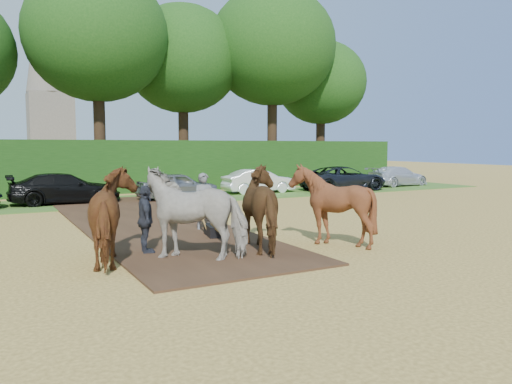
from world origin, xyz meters
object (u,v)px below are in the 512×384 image
at_px(parked_cars, 136,186).
at_px(plough_team, 233,210).
at_px(spectator_far, 146,220).
at_px(church, 48,53).

bearing_deg(parked_cars, plough_team, -94.65).
bearing_deg(spectator_far, parked_cars, -5.55).
relative_size(plough_team, parked_cars, 0.18).
relative_size(spectator_far, plough_team, 0.23).
distance_m(plough_team, church, 55.50).
bearing_deg(plough_team, spectator_far, 156.76).
relative_size(plough_team, church, 0.28).
bearing_deg(church, parked_cars, -91.23).
bearing_deg(parked_cars, spectator_far, -104.11).
bearing_deg(church, spectator_far, -94.21).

